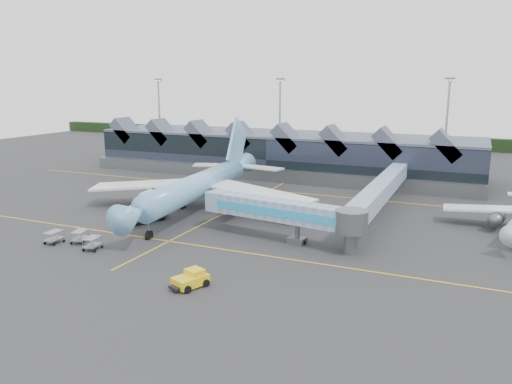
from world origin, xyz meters
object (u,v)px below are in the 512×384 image
at_px(main_airliner, 201,184).
at_px(pushback_tug, 191,279).
at_px(fuel_truck, 143,211).
at_px(jet_bridge, 291,213).

relative_size(main_airliner, pushback_tug, 10.35).
distance_m(main_airliner, fuel_truck, 11.77).
height_order(main_airliner, pushback_tug, main_airliner).
height_order(jet_bridge, pushback_tug, jet_bridge).
bearing_deg(jet_bridge, fuel_truck, -171.30).
height_order(main_airliner, jet_bridge, main_airliner).
height_order(main_airliner, fuel_truck, main_airliner).
xyz_separation_m(main_airliner, pushback_tug, (15.51, -29.09, -3.59)).
relative_size(main_airliner, fuel_truck, 4.96).
bearing_deg(pushback_tug, jet_bridge, 98.46).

